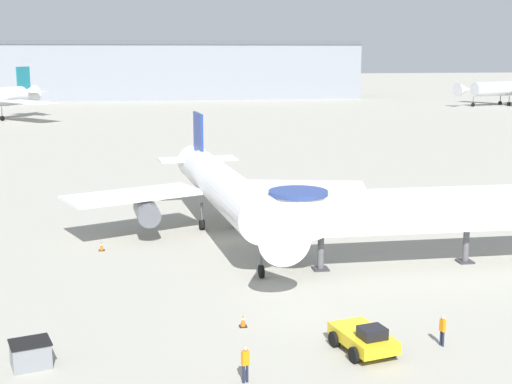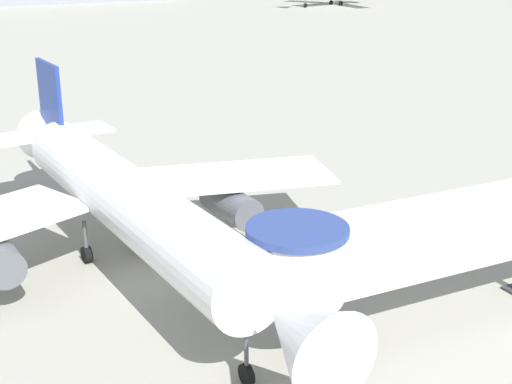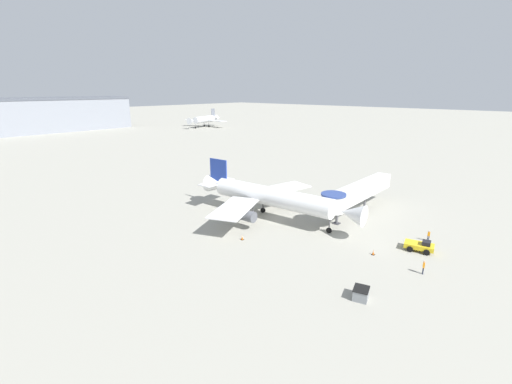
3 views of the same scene
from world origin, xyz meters
TOP-DOWN VIEW (x-y plane):
  - ground_plane at (0.00, 0.00)m, footprint 800.00×800.00m
  - main_airplane at (-0.21, 1.75)m, footprint 26.63×31.88m
  - jet_bridge at (11.67, -8.90)m, footprint 22.98×4.09m
  - pushback_tug_yellow at (4.14, -22.86)m, footprint 3.08×4.24m
  - service_container_gray at (-12.51, -21.92)m, footprint 2.30×2.10m
  - traffic_cone_port_wing at (-10.15, -1.49)m, footprint 0.46×0.46m
  - traffic_cone_near_nose at (-1.52, -18.52)m, footprint 0.43×0.43m
  - ground_crew_marshaller at (-2.37, -25.31)m, footprint 0.40×0.31m
  - ground_crew_wing_walker at (8.43, -22.78)m, footprint 0.28×0.36m
  - background_jet_gray_tail at (91.44, 129.13)m, footprint 27.03×28.91m
  - terminal_building at (-1.68, 175.00)m, footprint 127.10×24.29m

SIDE VIEW (x-z plane):
  - ground_plane at x=0.00m, z-range 0.00..0.00m
  - traffic_cone_near_nose at x=-1.52m, z-range -0.02..0.70m
  - traffic_cone_port_wing at x=-10.15m, z-range -0.02..0.74m
  - service_container_gray at x=-12.51m, z-range 0.00..1.30m
  - pushback_tug_yellow at x=4.14m, z-range -0.06..1.57m
  - ground_crew_wing_walker at x=8.43m, z-range 0.13..1.80m
  - ground_crew_marshaller at x=-2.37m, z-range 0.14..1.96m
  - main_airplane at x=-0.21m, z-range -0.70..8.55m
  - jet_bridge at x=11.67m, z-range 1.20..6.95m
  - background_jet_gray_tail at x=91.44m, z-range -0.65..9.95m
  - terminal_building at x=-1.68m, z-range 0.01..17.94m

